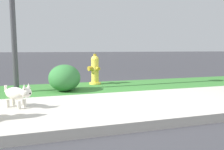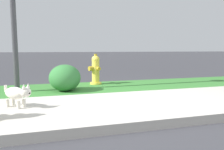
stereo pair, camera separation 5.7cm
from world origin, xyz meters
The scene contains 7 objects.
ground_plane centered at (0.00, 0.00, 0.00)m, with size 120.00×120.00×0.00m, color #38383D.
sidewalk_pavement centered at (0.00, 0.00, 0.01)m, with size 18.00×2.03×0.01m, color #BCB7AD.
grass_verge centered at (0.00, 1.83, 0.00)m, with size 18.00×1.62×0.01m, color #387A33.
street_curb centered at (0.00, -1.09, 0.06)m, with size 18.00×0.16×0.12m, color #BCB7AD.
fire_hydrant_mid_block centered at (0.14, 2.24, 0.39)m, with size 0.36×0.38×0.80m.
small_white_dog centered at (-1.52, 0.30, 0.23)m, with size 0.47×0.44×0.40m.
shrub_bush_mid_verge centered at (-0.69, 1.52, 0.30)m, with size 0.69×0.69×0.59m.
Camera 2 is at (-1.00, -3.37, 0.94)m, focal length 35.00 mm.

